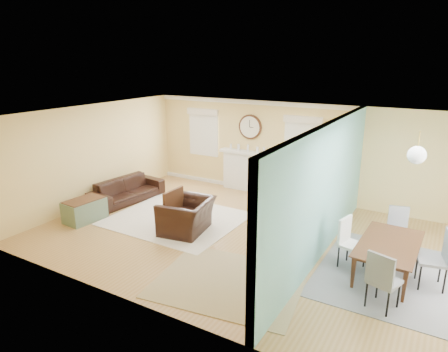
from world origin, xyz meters
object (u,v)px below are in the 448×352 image
at_px(sofa, 127,190).
at_px(credenza, 325,209).
at_px(green_chair, 281,196).
at_px(dining_table, 389,259).
at_px(eames_chair, 187,216).

distance_m(sofa, credenza, 5.20).
bearing_deg(green_chair, credenza, -157.16).
bearing_deg(dining_table, green_chair, 56.03).
bearing_deg(sofa, green_chair, -61.67).
xyz_separation_m(eames_chair, dining_table, (4.16, 0.30, -0.07)).
bearing_deg(sofa, credenza, -72.51).
xyz_separation_m(green_chair, credenza, (1.31, -0.52, 0.09)).
relative_size(sofa, eames_chair, 1.81).
height_order(sofa, green_chair, green_chair).
height_order(eames_chair, dining_table, eames_chair).
relative_size(credenza, dining_table, 0.81).
height_order(eames_chair, credenza, credenza).
bearing_deg(green_chair, dining_table, -171.05).
distance_m(sofa, dining_table, 6.74).
distance_m(credenza, dining_table, 2.27).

